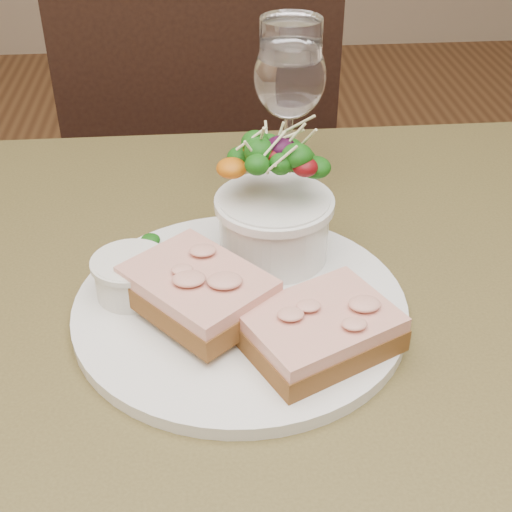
{
  "coord_description": "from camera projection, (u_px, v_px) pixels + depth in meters",
  "views": [
    {
      "loc": [
        -0.05,
        -0.46,
        1.15
      ],
      "look_at": [
        -0.01,
        0.03,
        0.81
      ],
      "focal_mm": 50.0,
      "sensor_mm": 36.0,
      "label": 1
    }
  ],
  "objects": [
    {
      "name": "cafe_table",
      "position": [
        271.0,
        414.0,
        0.66
      ],
      "size": [
        0.8,
        0.8,
        0.75
      ],
      "color": "#473E1E",
      "rests_on": "ground"
    },
    {
      "name": "chair_far",
      "position": [
        199.0,
        271.0,
        1.46
      ],
      "size": [
        0.46,
        0.46,
        0.9
      ],
      "rotation": [
        0.0,
        0.0,
        3.25
      ],
      "color": "black",
      "rests_on": "ground"
    },
    {
      "name": "dinner_plate",
      "position": [
        240.0,
        307.0,
        0.62
      ],
      "size": [
        0.29,
        0.29,
        0.01
      ],
      "primitive_type": "cylinder",
      "color": "white",
      "rests_on": "cafe_table"
    },
    {
      "name": "sandwich_front",
      "position": [
        320.0,
        330.0,
        0.56
      ],
      "size": [
        0.14,
        0.13,
        0.03
      ],
      "rotation": [
        0.0,
        0.0,
        0.46
      ],
      "color": "#452D12",
      "rests_on": "dinner_plate"
    },
    {
      "name": "sandwich_back",
      "position": [
        198.0,
        290.0,
        0.59
      ],
      "size": [
        0.14,
        0.14,
        0.03
      ],
      "rotation": [
        0.0,
        0.0,
        -0.86
      ],
      "color": "#452D12",
      "rests_on": "dinner_plate"
    },
    {
      "name": "ramekin",
      "position": [
        131.0,
        275.0,
        0.62
      ],
      "size": [
        0.06,
        0.06,
        0.04
      ],
      "color": "silver",
      "rests_on": "dinner_plate"
    },
    {
      "name": "salad_bowl",
      "position": [
        274.0,
        200.0,
        0.64
      ],
      "size": [
        0.1,
        0.1,
        0.13
      ],
      "color": "white",
      "rests_on": "dinner_plate"
    },
    {
      "name": "garnish",
      "position": [
        151.0,
        250.0,
        0.67
      ],
      "size": [
        0.05,
        0.04,
        0.02
      ],
      "color": "#0A380A",
      "rests_on": "dinner_plate"
    },
    {
      "name": "wine_glass",
      "position": [
        290.0,
        82.0,
        0.74
      ],
      "size": [
        0.08,
        0.08,
        0.18
      ],
      "color": "white",
      "rests_on": "cafe_table"
    }
  ]
}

